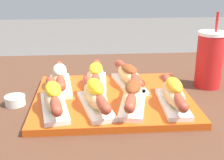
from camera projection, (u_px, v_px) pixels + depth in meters
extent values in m
cube|color=#CC4C14|center=(113.00, 99.00, 0.88)|extent=(0.43, 0.37, 0.02)
cube|color=white|center=(54.00, 107.00, 0.79)|extent=(0.09, 0.20, 0.01)
ellipsoid|color=#E5C184|center=(54.00, 97.00, 0.78)|extent=(0.08, 0.17, 0.04)
cylinder|color=#9E3D28|center=(53.00, 95.00, 0.78)|extent=(0.06, 0.20, 0.03)
sphere|color=#9E3D28|center=(57.00, 111.00, 0.69)|extent=(0.03, 0.03, 0.03)
sphere|color=#9E3D28|center=(50.00, 81.00, 0.87)|extent=(0.03, 0.03, 0.03)
ellipsoid|color=yellow|center=(53.00, 89.00, 0.78)|extent=(0.06, 0.10, 0.03)
cube|color=white|center=(96.00, 106.00, 0.80)|extent=(0.10, 0.20, 0.01)
ellipsoid|color=#E5C184|center=(95.00, 96.00, 0.79)|extent=(0.08, 0.17, 0.04)
cylinder|color=#9E3D28|center=(95.00, 93.00, 0.79)|extent=(0.07, 0.20, 0.03)
sphere|color=#9E3D28|center=(106.00, 109.00, 0.70)|extent=(0.03, 0.03, 0.03)
sphere|color=#9E3D28|center=(87.00, 80.00, 0.88)|extent=(0.03, 0.03, 0.03)
ellipsoid|color=yellow|center=(95.00, 87.00, 0.78)|extent=(0.06, 0.10, 0.04)
cube|color=white|center=(133.00, 104.00, 0.81)|extent=(0.10, 0.20, 0.01)
ellipsoid|color=#E5C184|center=(133.00, 94.00, 0.80)|extent=(0.08, 0.17, 0.04)
cylinder|color=#9E3D28|center=(133.00, 92.00, 0.80)|extent=(0.07, 0.20, 0.03)
sphere|color=#9E3D28|center=(130.00, 108.00, 0.71)|extent=(0.03, 0.03, 0.03)
sphere|color=#9E3D28|center=(136.00, 79.00, 0.89)|extent=(0.03, 0.03, 0.03)
ellipsoid|color=brown|center=(133.00, 86.00, 0.79)|extent=(0.06, 0.10, 0.03)
cube|color=white|center=(173.00, 103.00, 0.82)|extent=(0.07, 0.19, 0.01)
ellipsoid|color=#E5C184|center=(173.00, 94.00, 0.81)|extent=(0.05, 0.17, 0.04)
cylinder|color=#9E3D28|center=(174.00, 91.00, 0.80)|extent=(0.03, 0.20, 0.03)
sphere|color=#9E3D28|center=(183.00, 107.00, 0.71)|extent=(0.03, 0.03, 0.03)
sphere|color=#9E3D28|center=(166.00, 78.00, 0.90)|extent=(0.03, 0.03, 0.03)
ellipsoid|color=gold|center=(174.00, 85.00, 0.80)|extent=(0.04, 0.09, 0.03)
cube|color=white|center=(61.00, 86.00, 0.94)|extent=(0.08, 0.19, 0.01)
ellipsoid|color=#E5C184|center=(60.00, 77.00, 0.93)|extent=(0.07, 0.17, 0.04)
cylinder|color=#9E3D28|center=(60.00, 75.00, 0.93)|extent=(0.05, 0.20, 0.03)
sphere|color=#9E3D28|center=(61.00, 87.00, 0.83)|extent=(0.03, 0.03, 0.03)
sphere|color=#9E3D28|center=(59.00, 65.00, 1.02)|extent=(0.03, 0.03, 0.03)
ellipsoid|color=silver|center=(60.00, 70.00, 0.92)|extent=(0.05, 0.09, 0.03)
cube|color=white|center=(96.00, 84.00, 0.95)|extent=(0.07, 0.19, 0.01)
ellipsoid|color=#E5C184|center=(96.00, 75.00, 0.94)|extent=(0.06, 0.17, 0.04)
cylinder|color=#9E3D28|center=(96.00, 73.00, 0.94)|extent=(0.04, 0.20, 0.03)
sphere|color=#9E3D28|center=(95.00, 85.00, 0.85)|extent=(0.03, 0.03, 0.03)
sphere|color=#9E3D28|center=(97.00, 63.00, 1.04)|extent=(0.03, 0.03, 0.03)
ellipsoid|color=yellow|center=(96.00, 68.00, 0.94)|extent=(0.04, 0.09, 0.03)
cube|color=white|center=(128.00, 84.00, 0.95)|extent=(0.09, 0.20, 0.01)
ellipsoid|color=#E5C184|center=(128.00, 75.00, 0.94)|extent=(0.08, 0.17, 0.04)
cylinder|color=#9E3D28|center=(128.00, 73.00, 0.94)|extent=(0.06, 0.20, 0.03)
sphere|color=#9E3D28|center=(139.00, 84.00, 0.85)|extent=(0.03, 0.03, 0.03)
sphere|color=#9E3D28|center=(119.00, 64.00, 1.03)|extent=(0.03, 0.03, 0.03)
ellipsoid|color=brown|center=(128.00, 69.00, 0.94)|extent=(0.06, 0.10, 0.02)
cylinder|color=white|center=(15.00, 101.00, 0.86)|extent=(0.06, 0.06, 0.03)
cylinder|color=red|center=(15.00, 98.00, 0.86)|extent=(0.05, 0.05, 0.01)
cylinder|color=red|center=(209.00, 61.00, 0.97)|extent=(0.08, 0.08, 0.17)
cylinder|color=white|center=(212.00, 33.00, 0.94)|extent=(0.09, 0.09, 0.01)
cylinder|color=red|center=(217.00, 22.00, 0.93)|extent=(0.01, 0.01, 0.06)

